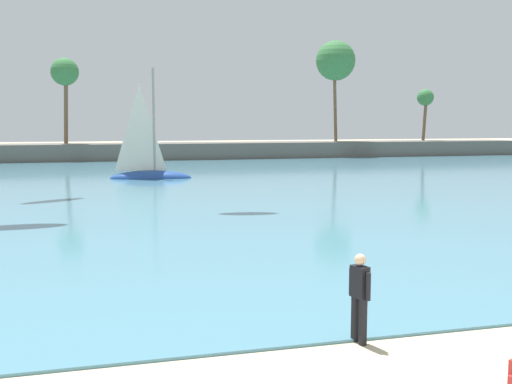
# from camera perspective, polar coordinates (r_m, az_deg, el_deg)

# --- Properties ---
(sea) EXTENTS (220.00, 96.51, 0.06)m
(sea) POSITION_cam_1_polar(r_m,az_deg,el_deg) (58.30, -12.05, 2.53)
(sea) COLOR teal
(sea) RESTS_ON ground
(palm_headland) EXTENTS (94.89, 6.24, 13.58)m
(palm_headland) POSITION_cam_1_polar(r_m,az_deg,el_deg) (66.51, -13.56, 5.50)
(palm_headland) COLOR #605B54
(palm_headland) RESTS_ON ground
(person_at_waterline) EXTENTS (0.29, 0.53, 1.67)m
(person_at_waterline) POSITION_cam_1_polar(r_m,az_deg,el_deg) (11.24, 9.77, -9.62)
(person_at_waterline) COLOR black
(person_at_waterline) RESTS_ON ground
(sailboat_near_shore) EXTENTS (5.95, 2.62, 8.33)m
(sailboat_near_shore) POSITION_cam_1_polar(r_m,az_deg,el_deg) (43.45, -10.11, 2.26)
(sailboat_near_shore) COLOR #234793
(sailboat_near_shore) RESTS_ON sea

